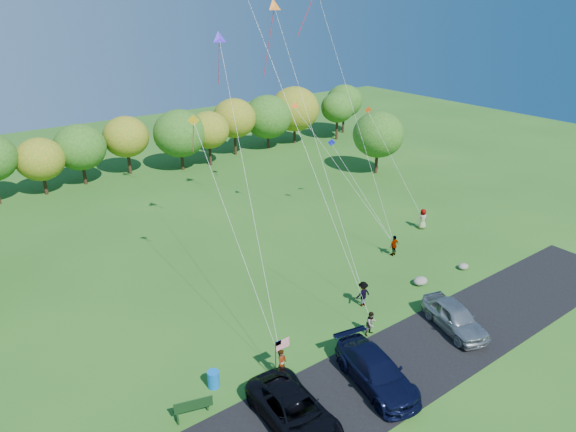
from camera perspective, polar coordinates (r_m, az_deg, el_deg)
name	(u,v)px	position (r m, az deg, el deg)	size (l,w,h in m)	color
ground	(356,331)	(33.84, 7.53, -12.55)	(140.00, 140.00, 0.00)	#225618
asphalt_lane	(403,364)	(31.70, 12.68, -15.73)	(44.00, 6.00, 0.06)	black
treeline	(138,141)	(60.73, -16.36, 8.02)	(76.09, 28.14, 8.43)	#3D2916
minivan_dark	(294,411)	(26.99, 0.71, -20.85)	(2.76, 5.99, 1.67)	black
minivan_navy	(376,371)	(29.49, 9.79, -16.64)	(2.43, 5.98, 1.74)	black
minivan_silver	(455,317)	(34.82, 18.03, -10.63)	(2.06, 5.13, 1.75)	#909599
flyer_a	(282,364)	(29.46, -0.69, -16.17)	(0.71, 0.46, 1.94)	#4C4C59
flyer_b	(371,323)	(33.23, 9.23, -11.70)	(0.79, 0.62, 1.63)	#4C4C59
flyer_c	(363,294)	(35.90, 8.31, -8.55)	(1.18, 0.68, 1.83)	#4C4C59
flyer_d	(394,246)	(42.97, 11.71, -3.23)	(1.04, 0.43, 1.78)	#4C4C59
flyer_e	(423,219)	(48.45, 14.74, -0.32)	(0.94, 0.61, 1.91)	#4C4C59
park_bench	(193,407)	(28.05, -10.52, -20.15)	(1.92, 0.85, 1.09)	black
trash_barrel	(213,379)	(29.55, -8.28, -17.51)	(0.67, 0.67, 1.00)	blue
flag_assembly	(280,350)	(28.90, -0.91, -14.62)	(0.95, 0.62, 2.58)	black
boulder_near	(420,281)	(39.49, 14.50, -7.00)	(1.15, 0.90, 0.57)	gray
boulder_far	(463,266)	(42.59, 18.90, -5.32)	(0.86, 0.72, 0.45)	slate
kites_aloft	(267,17)	(40.50, -2.35, 21.20)	(19.62, 7.04, 19.45)	orange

